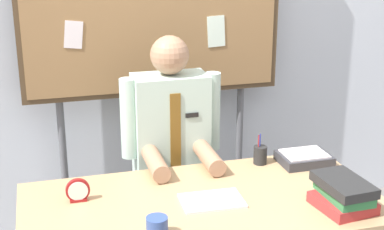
# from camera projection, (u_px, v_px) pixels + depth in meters

# --- Properties ---
(back_wall) EXTENTS (6.40, 0.08, 2.70)m
(back_wall) POSITION_uv_depth(u_px,v_px,m) (147.00, 20.00, 3.50)
(back_wall) COLOR silver
(back_wall) RESTS_ON ground_plane
(desk) EXTENTS (1.63, 0.83, 0.72)m
(desk) POSITION_uv_depth(u_px,v_px,m) (203.00, 218.00, 2.59)
(desk) COLOR tan
(desk) RESTS_ON ground_plane
(person) EXTENTS (0.55, 0.56, 1.36)m
(person) POSITION_uv_depth(u_px,v_px,m) (171.00, 166.00, 3.16)
(person) COLOR #2D2D33
(person) RESTS_ON ground_plane
(book_stack) EXTENTS (0.25, 0.29, 0.14)m
(book_stack) POSITION_uv_depth(u_px,v_px,m) (343.00, 194.00, 2.48)
(book_stack) COLOR #B22D2D
(book_stack) RESTS_ON desk
(open_notebook) EXTENTS (0.29, 0.20, 0.01)m
(open_notebook) POSITION_uv_depth(u_px,v_px,m) (212.00, 201.00, 2.56)
(open_notebook) COLOR silver
(open_notebook) RESTS_ON desk
(desk_clock) EXTENTS (0.11, 0.04, 0.11)m
(desk_clock) POSITION_uv_depth(u_px,v_px,m) (78.00, 191.00, 2.55)
(desk_clock) COLOR maroon
(desk_clock) RESTS_ON desk
(coffee_mug) EXTENTS (0.09, 0.09, 0.09)m
(coffee_mug) POSITION_uv_depth(u_px,v_px,m) (157.00, 227.00, 2.26)
(coffee_mug) COLOR #334C8C
(coffee_mug) RESTS_ON desk
(pen_holder) EXTENTS (0.07, 0.07, 0.16)m
(pen_holder) POSITION_uv_depth(u_px,v_px,m) (260.00, 155.00, 2.96)
(pen_holder) COLOR #262626
(pen_holder) RESTS_ON desk
(paper_tray) EXTENTS (0.26, 0.20, 0.06)m
(paper_tray) POSITION_uv_depth(u_px,v_px,m) (304.00, 158.00, 2.97)
(paper_tray) COLOR #333338
(paper_tray) RESTS_ON desk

